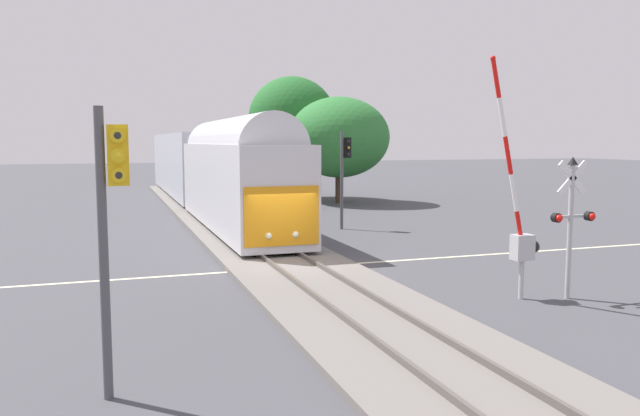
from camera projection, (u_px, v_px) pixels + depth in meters
The scene contains 10 objects.
ground_plane at pixel (290, 268), 21.58m from camera, with size 220.00×220.00×0.00m, color #47474C.
road_centre_stripe at pixel (290, 268), 21.58m from camera, with size 44.00×0.20×0.01m.
railway_track at pixel (290, 265), 21.57m from camera, with size 4.40×80.00×0.32m.
commuter_train at pixel (204, 166), 40.03m from camera, with size 3.04×40.77×5.16m.
crossing_gate_near at pixel (520, 226), 17.12m from camera, with size 1.72×0.40×6.58m.
crossing_signal_mast at pixel (572, 213), 17.12m from camera, with size 1.36×0.44×3.94m.
traffic_signal_far_side at pixel (345, 164), 30.81m from camera, with size 0.53×0.38×4.84m.
traffic_signal_near_left at pixel (111, 205), 10.30m from camera, with size 0.53×0.38×4.93m.
oak_far_right at pixel (339, 137), 43.99m from camera, with size 7.14×7.14×7.46m.
elm_centre_background at pixel (292, 119), 47.08m from camera, with size 6.55×6.55×9.19m.
Camera 1 is at (-5.86, -20.44, 4.36)m, focal length 35.13 mm.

